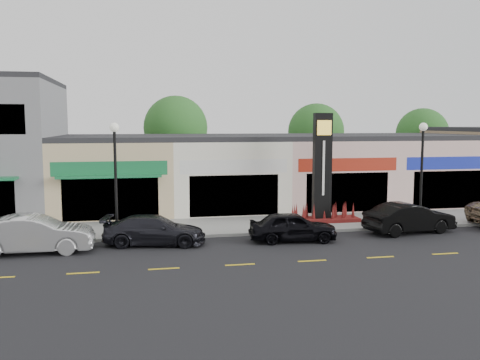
% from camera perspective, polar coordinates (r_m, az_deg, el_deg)
% --- Properties ---
extents(ground, '(120.00, 120.00, 0.00)m').
position_cam_1_polar(ground, '(23.94, 5.75, -7.15)').
color(ground, black).
rests_on(ground, ground).
extents(sidewalk, '(52.00, 4.30, 0.15)m').
position_cam_1_polar(sidewalk, '(28.02, 3.20, -4.97)').
color(sidewalk, gray).
rests_on(sidewalk, ground).
extents(curb, '(52.00, 0.20, 0.15)m').
position_cam_1_polar(curb, '(25.89, 4.42, -5.93)').
color(curb, gray).
rests_on(curb, ground).
extents(shop_beige, '(7.00, 10.85, 4.80)m').
position_cam_1_polar(shop_beige, '(33.95, -13.87, 0.81)').
color(shop_beige, '#CCB982').
rests_on(shop_beige, ground).
extents(shop_cream, '(7.00, 10.01, 4.80)m').
position_cam_1_polar(shop_cream, '(34.31, -2.11, 1.05)').
color(shop_cream, beige).
rests_on(shop_cream, ground).
extents(shop_pink_w, '(7.00, 10.01, 4.80)m').
position_cam_1_polar(shop_pink_w, '(36.04, 8.96, 1.23)').
color(shop_pink_w, beige).
rests_on(shop_pink_w, ground).
extents(shop_pink_e, '(7.00, 10.01, 4.80)m').
position_cam_1_polar(shop_pink_e, '(38.98, 18.69, 1.35)').
color(shop_pink_e, beige).
rests_on(shop_pink_e, ground).
extents(tree_rear_west, '(5.20, 5.20, 7.83)m').
position_cam_1_polar(tree_rear_west, '(41.88, -7.22, 5.83)').
color(tree_rear_west, '#382619').
rests_on(tree_rear_west, ground).
extents(tree_rear_mid, '(4.80, 4.80, 7.29)m').
position_cam_1_polar(tree_rear_mid, '(44.31, 8.53, 5.40)').
color(tree_rear_mid, '#382619').
rests_on(tree_rear_mid, ground).
extents(tree_rear_east, '(4.60, 4.60, 6.94)m').
position_cam_1_polar(tree_rear_east, '(48.56, 19.77, 4.88)').
color(tree_rear_east, '#382619').
rests_on(tree_rear_east, ground).
extents(lamp_west_near, '(0.44, 0.44, 5.47)m').
position_cam_1_polar(lamp_west_near, '(24.91, -13.82, 1.34)').
color(lamp_west_near, black).
rests_on(lamp_west_near, sidewalk).
extents(lamp_east_near, '(0.44, 0.44, 5.47)m').
position_cam_1_polar(lamp_east_near, '(28.90, 19.75, 1.82)').
color(lamp_east_near, black).
rests_on(lamp_east_near, sidewalk).
extents(pylon_sign, '(4.20, 1.30, 6.00)m').
position_cam_1_polar(pylon_sign, '(28.40, 9.18, -0.40)').
color(pylon_sign, '#520E15').
rests_on(pylon_sign, sidewalk).
extents(car_white_van, '(1.78, 5.01, 1.65)m').
position_cam_1_polar(car_white_van, '(23.75, -22.13, -5.66)').
color(car_white_van, '#BEBEBE').
rests_on(car_white_van, ground).
extents(car_dark_sedan, '(2.65, 4.94, 1.36)m').
position_cam_1_polar(car_dark_sedan, '(23.88, -9.59, -5.56)').
color(car_dark_sedan, black).
rests_on(car_dark_sedan, ground).
extents(car_black_sedan, '(2.01, 4.27, 1.41)m').
position_cam_1_polar(car_black_sedan, '(24.34, 5.94, -5.22)').
color(car_black_sedan, black).
rests_on(car_black_sedan, ground).
extents(car_black_conv, '(2.35, 4.89, 1.55)m').
position_cam_1_polar(car_black_conv, '(27.42, 18.50, -4.06)').
color(car_black_conv, black).
rests_on(car_black_conv, ground).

